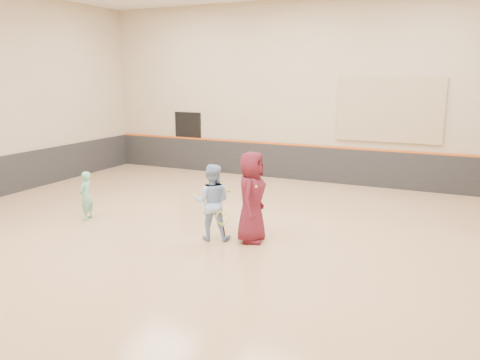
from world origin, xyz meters
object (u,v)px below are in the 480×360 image
at_px(instructor, 212,202).
at_px(spare_racket, 230,189).
at_px(young_man, 252,197).
at_px(girl, 86,196).

height_order(instructor, spare_racket, instructor).
xyz_separation_m(instructor, spare_racket, (-1.57, 4.16, -0.78)).
relative_size(instructor, spare_racket, 2.74).
distance_m(young_man, spare_racket, 4.69).
bearing_deg(young_man, instructor, 97.91).
relative_size(girl, instructor, 0.73).
distance_m(instructor, young_man, 0.88).
bearing_deg(girl, spare_racket, 142.21).
height_order(girl, instructor, instructor).
bearing_deg(spare_racket, instructor, -69.25).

